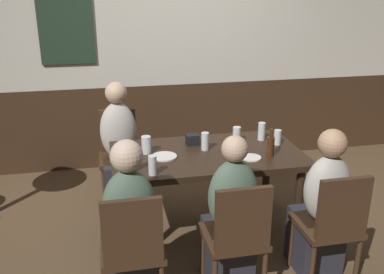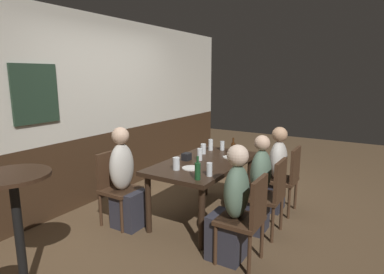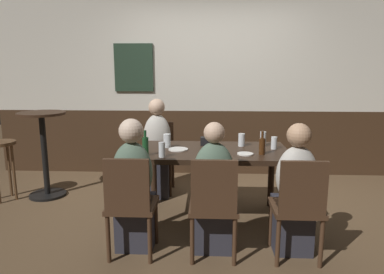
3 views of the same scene
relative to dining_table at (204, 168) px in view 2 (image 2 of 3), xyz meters
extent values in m
plane|color=brown|center=(0.00, 0.00, -0.65)|extent=(12.00, 12.00, 0.00)
cube|color=#3D2819|center=(0.00, 1.65, -0.18)|extent=(6.40, 0.10, 0.95)
cube|color=beige|center=(0.00, 1.65, 1.12)|extent=(6.40, 0.10, 1.65)
cube|color=#233828|center=(-1.13, 1.58, 0.92)|extent=(0.56, 0.03, 0.68)
cube|color=black|center=(0.00, 0.00, 0.06)|extent=(1.55, 0.86, 0.05)
cylinder|color=black|center=(-0.68, -0.35, -0.31)|extent=(0.07, 0.07, 0.69)
cylinder|color=black|center=(0.68, -0.35, -0.31)|extent=(0.07, 0.07, 0.69)
cylinder|color=black|center=(-0.68, 0.35, -0.31)|extent=(0.07, 0.07, 0.69)
cylinder|color=black|center=(0.68, 0.35, -0.31)|extent=(0.07, 0.07, 0.69)
cube|color=#422B1C|center=(0.68, -0.77, -0.22)|extent=(0.40, 0.40, 0.04)
cube|color=#422B1C|center=(0.68, -0.95, 0.01)|extent=(0.36, 0.04, 0.43)
cylinder|color=#422B1C|center=(0.51, -0.60, -0.45)|extent=(0.04, 0.04, 0.41)
cylinder|color=#422B1C|center=(0.85, -0.60, -0.45)|extent=(0.04, 0.04, 0.41)
cylinder|color=#422B1C|center=(0.51, -0.94, -0.45)|extent=(0.04, 0.04, 0.41)
cylinder|color=#422B1C|center=(0.85, -0.94, -0.45)|extent=(0.04, 0.04, 0.41)
cube|color=#422B1C|center=(-0.68, -0.77, -0.22)|extent=(0.40, 0.40, 0.04)
cube|color=#422B1C|center=(-0.68, -0.95, 0.01)|extent=(0.36, 0.04, 0.43)
cylinder|color=#422B1C|center=(-0.85, -0.60, -0.45)|extent=(0.04, 0.04, 0.41)
cylinder|color=#422B1C|center=(-0.51, -0.60, -0.45)|extent=(0.04, 0.04, 0.41)
cylinder|color=#422B1C|center=(-0.85, -0.94, -0.45)|extent=(0.04, 0.04, 0.41)
cylinder|color=#422B1C|center=(-0.51, -0.94, -0.45)|extent=(0.04, 0.04, 0.41)
cube|color=#422B1C|center=(-0.68, 0.77, -0.22)|extent=(0.40, 0.40, 0.04)
cube|color=#422B1C|center=(-0.68, 0.95, 0.01)|extent=(0.36, 0.04, 0.43)
cylinder|color=#422B1C|center=(-0.51, 0.60, -0.45)|extent=(0.04, 0.04, 0.41)
cylinder|color=#422B1C|center=(-0.85, 0.60, -0.45)|extent=(0.04, 0.04, 0.41)
cylinder|color=#422B1C|center=(-0.51, 0.94, -0.45)|extent=(0.04, 0.04, 0.41)
cylinder|color=#422B1C|center=(-0.85, 0.94, -0.45)|extent=(0.04, 0.04, 0.41)
cube|color=#422B1C|center=(0.00, -0.77, -0.22)|extent=(0.40, 0.40, 0.04)
cube|color=#422B1C|center=(0.00, -0.95, 0.01)|extent=(0.36, 0.04, 0.43)
cylinder|color=#422B1C|center=(-0.17, -0.60, -0.45)|extent=(0.04, 0.04, 0.41)
cylinder|color=#422B1C|center=(0.17, -0.60, -0.45)|extent=(0.04, 0.04, 0.41)
cylinder|color=#422B1C|center=(-0.17, -0.94, -0.45)|extent=(0.04, 0.04, 0.41)
cylinder|color=#422B1C|center=(0.17, -0.94, -0.45)|extent=(0.04, 0.04, 0.41)
cube|color=#2D2D38|center=(0.68, -0.64, -0.43)|extent=(0.32, 0.34, 0.45)
ellipsoid|color=beige|center=(0.68, -0.73, 0.05)|extent=(0.34, 0.22, 0.50)
sphere|color=tan|center=(0.68, -0.73, 0.38)|extent=(0.20, 0.20, 0.20)
cube|color=#2D2D38|center=(-0.68, -0.64, -0.43)|extent=(0.32, 0.34, 0.45)
ellipsoid|color=#56705B|center=(-0.68, -0.73, 0.06)|extent=(0.34, 0.22, 0.52)
sphere|color=beige|center=(-0.68, -0.73, 0.41)|extent=(0.20, 0.20, 0.20)
cube|color=#2D2D38|center=(-0.68, 0.64, -0.43)|extent=(0.32, 0.34, 0.45)
ellipsoid|color=beige|center=(-0.68, 0.73, 0.08)|extent=(0.34, 0.22, 0.56)
sphere|color=#DBB293|center=(-0.68, 0.73, 0.45)|extent=(0.20, 0.20, 0.20)
cube|color=#2D2D38|center=(0.00, -0.64, -0.43)|extent=(0.32, 0.34, 0.45)
ellipsoid|color=#56705B|center=(0.00, -0.73, 0.06)|extent=(0.34, 0.22, 0.52)
sphere|color=#DBB293|center=(0.00, -0.73, 0.40)|extent=(0.17, 0.17, 0.17)
cylinder|color=silver|center=(-0.48, 0.09, 0.16)|extent=(0.08, 0.08, 0.14)
cylinder|color=gold|center=(-0.48, 0.09, 0.14)|extent=(0.07, 0.07, 0.10)
cylinder|color=silver|center=(-0.48, -0.33, 0.16)|extent=(0.06, 0.06, 0.14)
cylinder|color=#B26623|center=(-0.48, -0.33, 0.15)|extent=(0.05, 0.05, 0.12)
cylinder|color=silver|center=(0.64, 0.06, 0.15)|extent=(0.06, 0.06, 0.13)
cylinder|color=#331E14|center=(0.64, 0.06, 0.13)|extent=(0.05, 0.05, 0.08)
cylinder|color=silver|center=(0.31, 0.19, 0.16)|extent=(0.07, 0.07, 0.14)
cylinder|color=#B26623|center=(0.31, 0.19, 0.11)|extent=(0.06, 0.06, 0.05)
cylinder|color=silver|center=(0.54, 0.20, 0.17)|extent=(0.06, 0.06, 0.16)
cylinder|color=silver|center=(0.54, 0.20, 0.15)|extent=(0.06, 0.06, 0.13)
cylinder|color=silver|center=(0.00, 0.06, 0.16)|extent=(0.06, 0.06, 0.15)
cylinder|color=#B26623|center=(0.00, 0.06, 0.13)|extent=(0.06, 0.06, 0.08)
cylinder|color=#194723|center=(-0.65, -0.28, 0.18)|extent=(0.06, 0.06, 0.18)
cylinder|color=#194723|center=(-0.65, -0.28, 0.30)|extent=(0.03, 0.03, 0.07)
cylinder|color=#42230F|center=(0.48, -0.18, 0.17)|extent=(0.06, 0.06, 0.16)
cylinder|color=#42230F|center=(0.48, -0.18, 0.28)|extent=(0.03, 0.03, 0.07)
cylinder|color=white|center=(-0.36, -0.03, 0.09)|extent=(0.20, 0.20, 0.01)
cylinder|color=white|center=(0.32, -0.19, 0.09)|extent=(0.16, 0.16, 0.01)
cube|color=black|center=(-0.08, 0.21, 0.13)|extent=(0.11, 0.09, 0.09)
cylinder|color=black|center=(-2.05, 0.55, -0.13)|extent=(0.07, 0.07, 0.99)
cylinder|color=#382316|center=(-2.05, 0.55, 0.38)|extent=(0.56, 0.56, 0.03)
camera|label=1|loc=(-0.79, -3.15, 1.39)|focal=39.97mm
camera|label=2|loc=(-3.32, -1.83, 1.14)|focal=29.61mm
camera|label=3|loc=(-0.05, -3.55, 0.91)|focal=33.00mm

